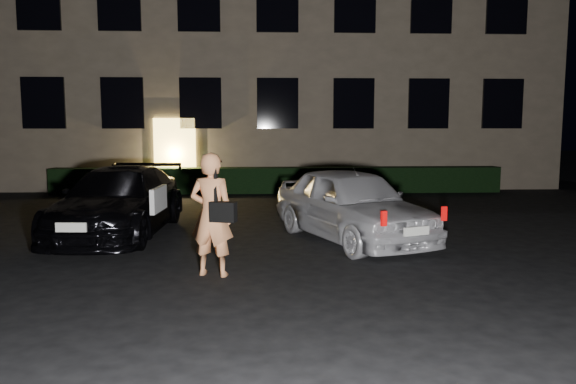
{
  "coord_description": "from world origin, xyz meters",
  "views": [
    {
      "loc": [
        -0.61,
        -8.3,
        2.29
      ],
      "look_at": [
        -0.09,
        2.0,
        1.04
      ],
      "focal_mm": 35.0,
      "sensor_mm": 36.0,
      "label": 1
    }
  ],
  "objects": [
    {
      "name": "building",
      "position": [
        -0.0,
        14.99,
        6.0
      ],
      "size": [
        20.0,
        8.11,
        12.0
      ],
      "color": "#706250",
      "rests_on": "ground"
    },
    {
      "name": "sedan",
      "position": [
        -3.55,
        3.42,
        0.7
      ],
      "size": [
        2.28,
        4.99,
        1.4
      ],
      "rotation": [
        0.0,
        0.0,
        -0.07
      ],
      "color": "black",
      "rests_on": "ground"
    },
    {
      "name": "man",
      "position": [
        -1.34,
        0.09,
        0.94
      ],
      "size": [
        0.79,
        0.63,
        1.88
      ],
      "rotation": [
        0.0,
        0.0,
        2.86
      ],
      "color": "#DF8B55",
      "rests_on": "ground"
    },
    {
      "name": "hatch",
      "position": [
        1.18,
        2.58,
        0.73
      ],
      "size": [
        3.16,
        4.6,
        1.45
      ],
      "rotation": [
        0.0,
        0.0,
        0.37
      ],
      "color": "silver",
      "rests_on": "ground"
    },
    {
      "name": "hedge",
      "position": [
        0.0,
        10.5,
        0.42
      ],
      "size": [
        15.0,
        0.7,
        0.85
      ],
      "primitive_type": "cube",
      "color": "black",
      "rests_on": "ground"
    },
    {
      "name": "ground",
      "position": [
        0.0,
        0.0,
        0.0
      ],
      "size": [
        80.0,
        80.0,
        0.0
      ],
      "primitive_type": "plane",
      "color": "black",
      "rests_on": "ground"
    }
  ]
}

